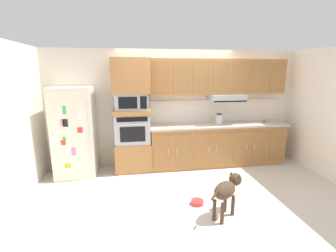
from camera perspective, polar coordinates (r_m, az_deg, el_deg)
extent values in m
plane|color=beige|center=(4.66, 4.18, -13.02)|extent=(9.60, 9.60, 0.00)
cube|color=silver|center=(5.33, 1.67, 4.47)|extent=(6.20, 0.12, 2.50)
cube|color=silver|center=(4.52, -32.54, 0.85)|extent=(0.12, 7.10, 2.50)
cube|color=white|center=(5.62, 33.50, 2.73)|extent=(0.12, 7.10, 2.50)
cube|color=silver|center=(5.01, -21.52, -1.33)|extent=(0.76, 0.70, 1.76)
cylinder|color=silver|center=(4.57, -18.54, -1.12)|extent=(0.02, 0.02, 1.10)
cube|color=white|center=(4.67, -21.91, -2.51)|extent=(0.07, 0.01, 0.07)
cube|color=pink|center=(4.65, -24.22, 0.74)|extent=(0.06, 0.01, 0.11)
cube|color=green|center=(4.72, -23.74, -2.82)|extent=(0.06, 0.01, 0.07)
cube|color=red|center=(4.74, -23.94, -3.70)|extent=(0.08, 0.01, 0.09)
cube|color=white|center=(4.55, -20.35, 2.54)|extent=(0.05, 0.01, 0.13)
cube|color=pink|center=(4.75, -21.81, -5.71)|extent=(0.07, 0.01, 0.15)
cube|color=red|center=(4.61, -20.46, -0.91)|extent=(0.09, 0.01, 0.10)
cube|color=black|center=(4.64, -23.53, 0.68)|extent=(0.09, 0.01, 0.14)
cube|color=white|center=(4.76, -25.78, -2.78)|extent=(0.10, 0.01, 0.12)
cube|color=white|center=(4.70, -24.82, -1.20)|extent=(0.09, 0.01, 0.08)
cube|color=green|center=(4.60, -23.73, 3.51)|extent=(0.05, 0.01, 0.15)
cube|color=gold|center=(4.88, -23.01, -8.87)|extent=(0.11, 0.01, 0.09)
cube|color=#A8703D|center=(5.13, -8.35, -7.00)|extent=(0.74, 0.62, 0.60)
cube|color=#A8AAAF|center=(4.95, -8.57, -0.47)|extent=(0.70, 0.58, 0.60)
cube|color=black|center=(4.68, -8.50, -2.02)|extent=(0.49, 0.01, 0.30)
cube|color=black|center=(4.61, -8.63, 1.58)|extent=(0.60, 0.01, 0.09)
cylinder|color=#A8AAAF|center=(4.61, -8.58, 0.24)|extent=(0.56, 0.02, 0.02)
cube|color=#A8703D|center=(4.88, -8.71, 3.52)|extent=(0.74, 0.62, 0.10)
cube|color=#A8AAAF|center=(4.85, -8.80, 5.97)|extent=(0.64, 0.53, 0.32)
cube|color=black|center=(4.58, -9.65, 5.52)|extent=(0.35, 0.01, 0.22)
cube|color=black|center=(4.59, -5.94, 5.65)|extent=(0.13, 0.01, 0.24)
cube|color=#A8703D|center=(4.82, -9.01, 11.88)|extent=(0.74, 0.62, 0.68)
cube|color=#A8703D|center=(5.42, 11.70, -4.47)|extent=(2.97, 0.60, 0.88)
cube|color=#9A6738|center=(4.82, -1.37, -6.18)|extent=(0.36, 0.01, 0.70)
cylinder|color=#BCBCC1|center=(4.83, 0.16, -6.16)|extent=(0.01, 0.01, 0.12)
cube|color=#9A6738|center=(4.89, 3.59, -5.91)|extent=(0.36, 0.01, 0.70)
cylinder|color=#BCBCC1|center=(4.86, 2.15, -6.05)|extent=(0.01, 0.01, 0.12)
cube|color=#9A6738|center=(5.00, 8.37, -5.61)|extent=(0.36, 0.01, 0.70)
cylinder|color=#BCBCC1|center=(5.03, 9.81, -5.56)|extent=(0.01, 0.01, 0.12)
cube|color=#9A6738|center=(5.14, 12.91, -5.28)|extent=(0.36, 0.01, 0.70)
cylinder|color=#BCBCC1|center=(5.08, 11.63, -5.43)|extent=(0.01, 0.01, 0.12)
cube|color=#9A6738|center=(5.31, 17.18, -4.95)|extent=(0.36, 0.01, 0.70)
cylinder|color=#BCBCC1|center=(5.36, 18.48, -4.89)|extent=(0.01, 0.01, 0.12)
cube|color=#9A6738|center=(5.51, 21.17, -4.61)|extent=(0.36, 0.01, 0.70)
cylinder|color=#BCBCC1|center=(5.44, 20.08, -4.76)|extent=(0.01, 0.01, 0.12)
cube|color=#9A6738|center=(5.73, 24.85, -4.28)|extent=(0.36, 0.01, 0.70)
cylinder|color=#BCBCC1|center=(5.79, 25.98, -4.22)|extent=(0.01, 0.01, 0.12)
cube|color=#BCB2A3|center=(5.30, 11.93, 0.28)|extent=(3.01, 0.64, 0.04)
cube|color=white|center=(5.51, 11.00, 3.67)|extent=(3.01, 0.02, 0.50)
cube|color=#A8703D|center=(5.30, 11.95, 11.53)|extent=(2.97, 0.34, 0.74)
cube|color=#A8AAAF|center=(5.33, 13.82, 6.69)|extent=(0.76, 0.48, 0.14)
cube|color=black|center=(5.13, 14.73, 5.79)|extent=(0.72, 0.04, 0.02)
cube|color=#9A6738|center=(4.81, -1.90, 11.67)|extent=(0.36, 0.01, 0.63)
cube|color=#9A6738|center=(4.88, 3.16, 11.68)|extent=(0.36, 0.01, 0.63)
cube|color=#9A6738|center=(4.99, 8.03, 11.60)|extent=(0.36, 0.01, 0.63)
cube|color=#9A6738|center=(5.13, 12.66, 11.45)|extent=(0.36, 0.01, 0.63)
cube|color=#9A6738|center=(5.30, 17.02, 11.25)|extent=(0.36, 0.01, 0.63)
cube|color=#9A6738|center=(5.50, 21.08, 11.00)|extent=(0.36, 0.01, 0.63)
cube|color=#9A6738|center=(5.72, 24.83, 10.72)|extent=(0.36, 0.01, 0.63)
cylinder|color=red|center=(5.82, 22.17, 1.07)|extent=(0.05, 0.10, 0.03)
cylinder|color=silver|center=(5.85, 23.19, 1.04)|extent=(0.04, 0.12, 0.01)
cylinder|color=#A8AAAF|center=(5.23, 12.15, 1.55)|extent=(0.17, 0.17, 0.22)
cylinder|color=black|center=(5.20, 12.21, 2.84)|extent=(0.10, 0.10, 0.02)
ellipsoid|color=#473323|center=(3.52, 13.52, -14.81)|extent=(0.47, 0.43, 0.23)
sphere|color=#473323|center=(3.72, 15.90, -12.26)|extent=(0.19, 0.19, 0.19)
ellipsoid|color=#312318|center=(3.80, 16.57, -12.02)|extent=(0.13, 0.12, 0.07)
cone|color=#473323|center=(3.70, 15.00, -10.92)|extent=(0.05, 0.05, 0.06)
cone|color=#473323|center=(3.65, 16.80, -11.41)|extent=(0.05, 0.05, 0.06)
cylinder|color=#473323|center=(3.30, 11.10, -16.15)|extent=(0.13, 0.11, 0.11)
cylinder|color=#473323|center=(3.78, 13.58, -17.36)|extent=(0.05, 0.05, 0.31)
cylinder|color=#473323|center=(3.73, 15.37, -17.94)|extent=(0.05, 0.05, 0.31)
cylinder|color=#473323|center=(3.57, 11.08, -19.23)|extent=(0.05, 0.05, 0.31)
cylinder|color=#473323|center=(3.52, 12.95, -19.89)|extent=(0.05, 0.05, 0.31)
cylinder|color=red|center=(3.95, 7.03, -17.77)|extent=(0.20, 0.20, 0.06)
cylinder|color=brown|center=(3.94, 7.03, -17.66)|extent=(0.15, 0.15, 0.03)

